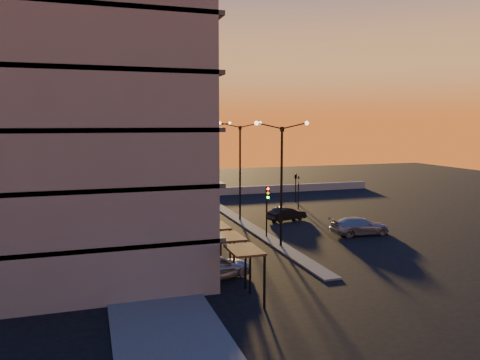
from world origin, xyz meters
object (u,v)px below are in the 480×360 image
streetlamp_mid (240,163)px  car_hatchback (217,266)px  traffic_light_main (267,203)px  car_wagon (360,226)px  car_sedan (287,214)px

streetlamp_mid → car_hatchback: bearing=-112.9°
streetlamp_mid → traffic_light_main: (0.00, -7.13, -2.70)m
streetlamp_mid → car_wagon: 12.49m
car_hatchback → car_sedan: size_ratio=1.11×
streetlamp_mid → car_sedan: (4.34, -1.18, -4.94)m
traffic_light_main → streetlamp_mid: bearing=90.0°
streetlamp_mid → car_sedan: 6.68m
traffic_light_main → car_sedan: 7.69m
car_hatchback → car_wagon: 16.07m
car_wagon → car_hatchback: bearing=120.1°
streetlamp_mid → traffic_light_main: size_ratio=2.24×
streetlamp_mid → traffic_light_main: 7.62m
streetlamp_mid → car_hatchback: (-6.50, -15.41, -4.85)m
car_sedan → car_wagon: size_ratio=0.78×
car_sedan → car_wagon: car_wagon is taller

